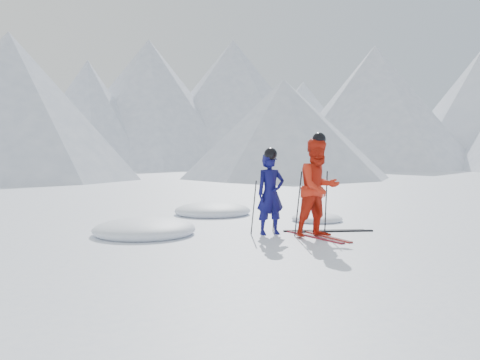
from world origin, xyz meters
TOP-DOWN VIEW (x-y plane):
  - ground at (0.00, 0.00)m, footprint 160.00×160.00m
  - mountain_range at (5.71, 35.31)m, footprint 106.15×62.94m
  - skier_blue at (-1.37, 0.46)m, footprint 0.63×0.45m
  - skier_red at (-0.74, -0.27)m, footprint 0.94×0.73m
  - pole_blue_left at (-1.67, 0.61)m, footprint 0.11×0.08m
  - pole_blue_right at (-1.12, 0.71)m, footprint 0.11×0.07m
  - pole_red_left at (-1.04, -0.02)m, footprint 0.13×0.10m
  - pole_red_right at (-0.44, -0.12)m, footprint 0.13×0.09m
  - ski_worn_left at (-0.86, -0.27)m, footprint 0.13×1.70m
  - ski_worn_right at (-0.62, -0.27)m, footprint 0.17×1.70m
  - ski_loose_a at (-0.19, 0.25)m, footprint 1.58×0.80m
  - ski_loose_b at (-0.09, 0.10)m, footprint 1.60×0.74m
  - snow_lumps at (-2.01, 2.68)m, footprint 5.87×4.37m

SIDE VIEW (x-z plane):
  - ground at x=0.00m, z-range 0.00..0.00m
  - snow_lumps at x=-2.01m, z-range -0.22..0.22m
  - ski_worn_left at x=-0.86m, z-range 0.00..0.03m
  - ski_worn_right at x=-0.62m, z-range 0.00..0.03m
  - ski_loose_a at x=-0.19m, z-range 0.00..0.03m
  - ski_loose_b at x=-0.09m, z-range 0.00..0.03m
  - pole_blue_left at x=-1.67m, z-range 0.00..1.08m
  - pole_blue_right at x=-1.12m, z-range 0.00..1.08m
  - pole_red_left at x=-1.04m, z-range 0.00..1.27m
  - pole_red_right at x=-0.44m, z-range 0.00..1.27m
  - skier_blue at x=-1.37m, z-range 0.00..1.62m
  - skier_red at x=-0.74m, z-range 0.00..1.91m
  - mountain_range at x=5.71m, z-range -1.04..14.49m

